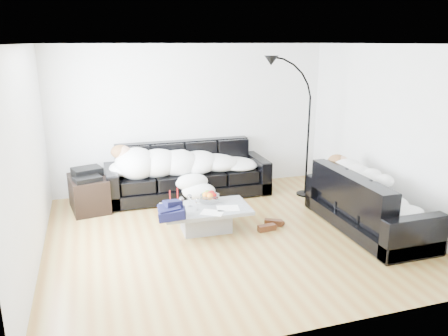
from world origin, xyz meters
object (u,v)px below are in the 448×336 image
object	(u,v)px
sleeper_back	(188,160)
sleeper_right	(370,187)
coffee_table	(206,219)
sofa_right	(369,201)
wine_glass_a	(190,200)
candle_right	(178,196)
floor_lamp	(308,136)
sofa_back	(188,170)
wine_glass_c	(198,204)
av_cabinet	(89,193)
wine_glass_b	(181,203)
shoes	(270,225)
stereo	(87,173)
candle_left	(170,198)
fruit_bowl	(210,196)

from	to	relation	value
sleeper_back	sleeper_right	world-z (taller)	sleeper_back
sleeper_back	coffee_table	xyz separation A→B (m)	(-0.09, -1.51, -0.48)
sofa_right	wine_glass_a	world-z (taller)	sofa_right
sleeper_back	candle_right	distance (m)	1.35
candle_right	floor_lamp	xyz separation A→B (m)	(2.45, 0.73, 0.58)
sofa_back	wine_glass_c	world-z (taller)	sofa_back
sofa_back	wine_glass_a	xyz separation A→B (m)	(-0.30, -1.45, -0.01)
wine_glass_a	av_cabinet	bearing A→B (deg)	137.73
sofa_back	candle_right	distance (m)	1.39
sleeper_right	sofa_right	bearing A→B (deg)	0.00
candle_right	wine_glass_b	bearing A→B (deg)	-86.37
shoes	stereo	xyz separation A→B (m)	(-2.50, 1.56, 0.56)
wine_glass_b	stereo	size ratio (longest dim) A/B	0.41
sofa_back	floor_lamp	world-z (taller)	floor_lamp
sleeper_back	candle_left	xyz separation A→B (m)	(-0.55, -1.26, -0.19)
wine_glass_b	av_cabinet	world-z (taller)	av_cabinet
sleeper_back	wine_glass_c	world-z (taller)	sleeper_back
coffee_table	av_cabinet	xyz separation A→B (m)	(-1.59, 1.37, 0.09)
sleeper_back	stereo	bearing A→B (deg)	-175.25
candle_left	av_cabinet	size ratio (longest dim) A/B	0.27
candle_right	shoes	size ratio (longest dim) A/B	0.56
sofa_back	wine_glass_c	xyz separation A→B (m)	(-0.22, -1.62, -0.02)
sleeper_right	candle_left	distance (m)	2.86
wine_glass_b	wine_glass_a	bearing A→B (deg)	27.70
fruit_bowl	wine_glass_b	bearing A→B (deg)	-161.03
sofa_right	fruit_bowl	world-z (taller)	sofa_right
coffee_table	sofa_back	bearing A→B (deg)	86.68
sleeper_back	fruit_bowl	distance (m)	1.32
sofa_right	stereo	world-z (taller)	sofa_right
sofa_right	fruit_bowl	xyz separation A→B (m)	(-2.14, 0.82, 0.02)
wine_glass_b	av_cabinet	size ratio (longest dim) A/B	0.23
sleeper_right	av_cabinet	world-z (taller)	sleeper_right
av_cabinet	sofa_back	bearing A→B (deg)	-2.27
sleeper_back	wine_glass_c	xyz separation A→B (m)	(-0.22, -1.57, -0.21)
wine_glass_a	shoes	size ratio (longest dim) A/B	0.40
wine_glass_b	stereo	xyz separation A→B (m)	(-1.25, 1.33, 0.16)
sleeper_back	candle_right	bearing A→B (deg)	-109.45
fruit_bowl	candle_right	bearing A→B (deg)	174.40
wine_glass_a	av_cabinet	size ratio (longest dim) A/B	0.22
candle_right	wine_glass_a	bearing A→B (deg)	-42.46
wine_glass_a	stereo	bearing A→B (deg)	137.73
sleeper_right	fruit_bowl	xyz separation A→B (m)	(-2.14, 0.82, -0.19)
wine_glass_a	coffee_table	bearing A→B (deg)	-28.25
sofa_right	candle_left	size ratio (longest dim) A/B	9.87
fruit_bowl	stereo	xyz separation A→B (m)	(-1.70, 1.17, 0.16)
sofa_right	shoes	world-z (taller)	sofa_right
fruit_bowl	av_cabinet	xyz separation A→B (m)	(-1.70, 1.17, -0.17)
wine_glass_c	sofa_right	bearing A→B (deg)	-13.13
av_cabinet	floor_lamp	distance (m)	3.78
stereo	sofa_back	bearing A→B (deg)	-10.49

